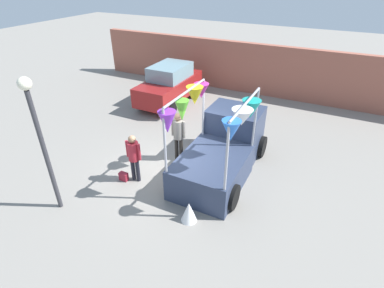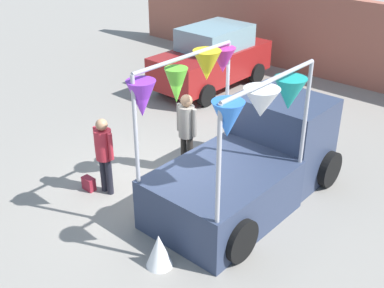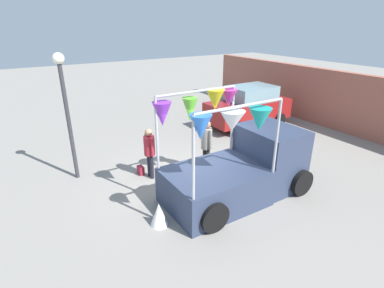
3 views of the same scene
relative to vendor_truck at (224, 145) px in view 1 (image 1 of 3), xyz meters
The scene contains 9 objects.
ground_plane 1.90m from the vendor_truck, 147.17° to the right, with size 60.00×60.00×0.00m, color gray.
vendor_truck is the anchor object (origin of this frame).
parked_car 6.13m from the vendor_truck, 136.92° to the left, with size 1.88×4.00×1.88m.
person_customer 2.91m from the vendor_truck, 140.57° to the right, with size 0.53×0.34×1.63m.
person_vendor 1.61m from the vendor_truck, behind, with size 0.53×0.34×1.79m.
handbag 3.40m from the vendor_truck, 141.74° to the right, with size 0.28×0.16×0.28m, color maroon.
street_lamp 5.43m from the vendor_truck, 132.06° to the right, with size 0.32×0.32×3.84m.
brick_boundary_wall 7.51m from the vendor_truck, 100.78° to the left, with size 18.00×0.36×2.60m, color #9E5947.
folded_kite_bundle_white 2.76m from the vendor_truck, 88.18° to the right, with size 0.44×0.44×0.60m, color white.
Camera 1 is at (4.21, -7.07, 5.97)m, focal length 28.00 mm.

